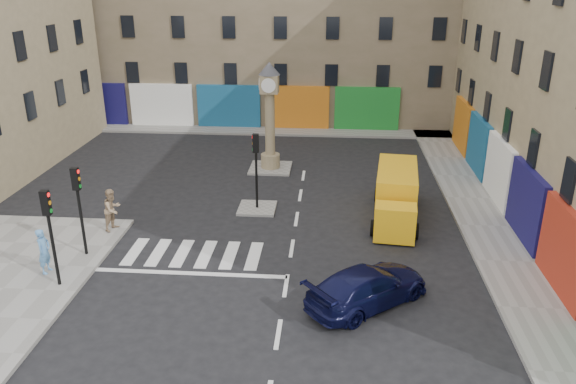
# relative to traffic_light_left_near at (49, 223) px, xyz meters

# --- Properties ---
(ground) EXTENTS (120.00, 120.00, 0.00)m
(ground) POSITION_rel_traffic_light_left_near_xyz_m (8.30, -0.20, -2.62)
(ground) COLOR black
(ground) RESTS_ON ground
(sidewalk_right) EXTENTS (2.60, 30.00, 0.15)m
(sidewalk_right) POSITION_rel_traffic_light_left_near_xyz_m (17.00, 9.80, -2.55)
(sidewalk_right) COLOR gray
(sidewalk_right) RESTS_ON ground
(sidewalk_far) EXTENTS (32.00, 2.40, 0.15)m
(sidewalk_far) POSITION_rel_traffic_light_left_near_xyz_m (4.30, 22.00, -2.55)
(sidewalk_far) COLOR gray
(sidewalk_far) RESTS_ON ground
(island_near) EXTENTS (1.80, 1.80, 0.12)m
(island_near) POSITION_rel_traffic_light_left_near_xyz_m (6.30, 7.80, -2.56)
(island_near) COLOR gray
(island_near) RESTS_ON ground
(island_far) EXTENTS (2.40, 2.40, 0.12)m
(island_far) POSITION_rel_traffic_light_left_near_xyz_m (6.30, 13.80, -2.56)
(island_far) COLOR gray
(island_far) RESTS_ON ground
(building_far) EXTENTS (32.00, 10.00, 17.00)m
(building_far) POSITION_rel_traffic_light_left_near_xyz_m (4.30, 27.80, 5.88)
(building_far) COLOR #826F56
(building_far) RESTS_ON ground
(traffic_light_left_near) EXTENTS (0.28, 0.22, 3.70)m
(traffic_light_left_near) POSITION_rel_traffic_light_left_near_xyz_m (0.00, 0.00, 0.00)
(traffic_light_left_near) COLOR black
(traffic_light_left_near) RESTS_ON sidewalk_left
(traffic_light_left_far) EXTENTS (0.28, 0.22, 3.70)m
(traffic_light_left_far) POSITION_rel_traffic_light_left_near_xyz_m (0.00, 2.40, 0.00)
(traffic_light_left_far) COLOR black
(traffic_light_left_far) RESTS_ON sidewalk_left
(traffic_light_island) EXTENTS (0.28, 0.22, 3.70)m
(traffic_light_island) POSITION_rel_traffic_light_left_near_xyz_m (6.30, 7.80, -0.03)
(traffic_light_island) COLOR black
(traffic_light_island) RESTS_ON island_near
(clock_pillar) EXTENTS (1.20, 1.20, 6.10)m
(clock_pillar) POSITION_rel_traffic_light_left_near_xyz_m (6.30, 13.80, 0.93)
(clock_pillar) COLOR tan
(clock_pillar) RESTS_ON island_far
(navy_sedan) EXTENTS (4.87, 4.56, 1.38)m
(navy_sedan) POSITION_rel_traffic_light_left_near_xyz_m (11.23, -0.16, -1.93)
(navy_sedan) COLOR black
(navy_sedan) RESTS_ON ground
(yellow_van) EXTENTS (2.57, 6.20, 2.20)m
(yellow_van) POSITION_rel_traffic_light_left_near_xyz_m (12.93, 7.53, -1.53)
(yellow_van) COLOR yellow
(yellow_van) RESTS_ON ground
(pedestrian_blue) EXTENTS (0.47, 0.68, 1.79)m
(pedestrian_blue) POSITION_rel_traffic_light_left_near_xyz_m (-0.88, 0.85, -1.58)
(pedestrian_blue) COLOR #5B96D1
(pedestrian_blue) RESTS_ON sidewalk_left
(pedestrian_tan) EXTENTS (0.99, 1.11, 1.90)m
(pedestrian_tan) POSITION_rel_traffic_light_left_near_xyz_m (0.30, 4.76, -1.52)
(pedestrian_tan) COLOR tan
(pedestrian_tan) RESTS_ON sidewalk_left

